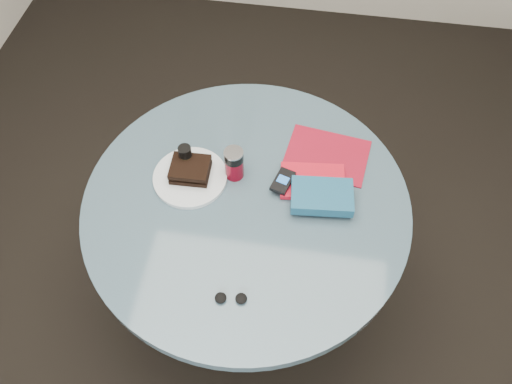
# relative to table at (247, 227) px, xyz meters

# --- Properties ---
(ground) EXTENTS (4.00, 4.00, 0.00)m
(ground) POSITION_rel_table_xyz_m (0.00, 0.00, -0.59)
(ground) COLOR black
(ground) RESTS_ON ground
(table) EXTENTS (1.00, 1.00, 0.75)m
(table) POSITION_rel_table_xyz_m (0.00, 0.00, 0.00)
(table) COLOR black
(table) RESTS_ON ground
(plate) EXTENTS (0.23, 0.23, 0.01)m
(plate) POSITION_rel_table_xyz_m (-0.19, 0.05, 0.17)
(plate) COLOR silver
(plate) RESTS_ON table
(sandwich) EXTENTS (0.12, 0.10, 0.04)m
(sandwich) POSITION_rel_table_xyz_m (-0.19, 0.06, 0.20)
(sandwich) COLOR black
(sandwich) RESTS_ON plate
(soda_can) EXTENTS (0.07, 0.07, 0.11)m
(soda_can) POSITION_rel_table_xyz_m (-0.05, 0.09, 0.22)
(soda_can) COLOR maroon
(soda_can) RESTS_ON table
(pepper_grinder) EXTENTS (0.05, 0.05, 0.09)m
(pepper_grinder) POSITION_rel_table_xyz_m (-0.21, 0.10, 0.21)
(pepper_grinder) COLOR #3E321A
(pepper_grinder) RESTS_ON table
(magazine) EXTENTS (0.28, 0.23, 0.00)m
(magazine) POSITION_rel_table_xyz_m (0.23, 0.21, 0.17)
(magazine) COLOR maroon
(magazine) RESTS_ON table
(red_book) EXTENTS (0.21, 0.15, 0.02)m
(red_book) POSITION_rel_table_xyz_m (0.19, 0.09, 0.18)
(red_book) COLOR red
(red_book) RESTS_ON magazine
(novel) EXTENTS (0.19, 0.13, 0.04)m
(novel) POSITION_rel_table_xyz_m (0.22, 0.02, 0.20)
(novel) COLOR navy
(novel) RESTS_ON red_book
(mp3_player) EXTENTS (0.07, 0.10, 0.02)m
(mp3_player) POSITION_rel_table_xyz_m (0.10, 0.07, 0.19)
(mp3_player) COLOR black
(mp3_player) RESTS_ON red_book
(headphones) EXTENTS (0.09, 0.04, 0.02)m
(headphones) POSITION_rel_table_xyz_m (0.01, -0.32, 0.17)
(headphones) COLOR black
(headphones) RESTS_ON table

